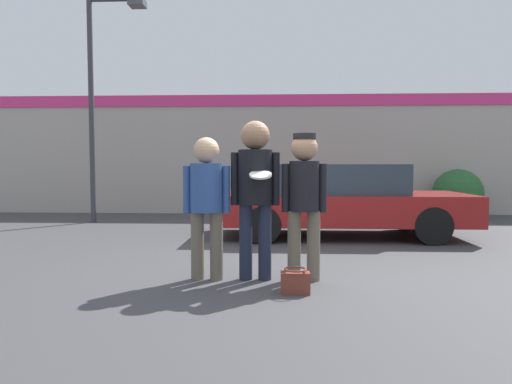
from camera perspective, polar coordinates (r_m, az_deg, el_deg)
The scene contains 9 objects.
ground_plane at distance 5.57m, azimuth 4.03°, elevation -10.30°, with size 56.00×56.00×0.00m, color #3F3F42.
storefront_building at distance 12.36m, azimuth 3.29°, elevation 4.81°, with size 24.00×0.22×3.19m.
person_left at distance 5.23m, azimuth -6.19°, elevation -0.43°, with size 0.54×0.37×1.63m.
person_middle_with_frisbee at distance 5.18m, azimuth -0.09°, elevation 1.09°, with size 0.56×0.58×1.82m.
person_right at distance 5.18m, azimuth 6.04°, elevation -0.11°, with size 0.51×0.34×1.67m.
parked_car_near at distance 8.53m, azimuth 10.29°, elevation -0.96°, with size 4.52×1.89×1.33m.
street_lamp at distance 11.16m, azimuth -18.73°, elevation 13.01°, with size 1.33×0.35×5.16m.
shrub at distance 12.43m, azimuth 23.89°, elevation -0.17°, with size 1.22×1.22×1.22m.
handbag at distance 4.77m, azimuth 4.93°, elevation -11.08°, with size 0.30×0.23×0.26m.
Camera 1 is at (-0.13, -5.41, 1.32)m, focal length 32.00 mm.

